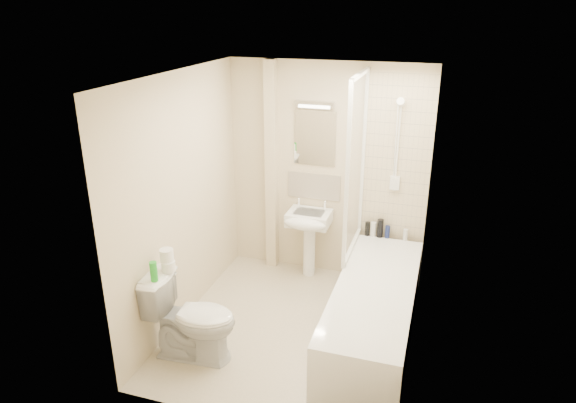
% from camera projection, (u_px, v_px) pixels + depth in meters
% --- Properties ---
extents(floor, '(2.50, 2.50, 0.00)m').
position_uv_depth(floor, '(293.00, 328.00, 4.96)').
color(floor, beige).
rests_on(floor, ground).
extents(wall_back, '(2.20, 0.02, 2.40)m').
position_uv_depth(wall_back, '(327.00, 172.00, 5.64)').
color(wall_back, beige).
rests_on(wall_back, ground).
extents(wall_left, '(0.02, 2.50, 2.40)m').
position_uv_depth(wall_left, '(182.00, 201.00, 4.84)').
color(wall_left, beige).
rests_on(wall_left, ground).
extents(wall_right, '(0.02, 2.50, 2.40)m').
position_uv_depth(wall_right, '(421.00, 230.00, 4.22)').
color(wall_right, beige).
rests_on(wall_right, ground).
extents(ceiling, '(2.20, 2.50, 0.02)m').
position_uv_depth(ceiling, '(294.00, 76.00, 4.09)').
color(ceiling, white).
rests_on(ceiling, wall_back).
extents(tile_back, '(0.70, 0.01, 1.75)m').
position_uv_depth(tile_back, '(397.00, 159.00, 5.34)').
color(tile_back, beige).
rests_on(tile_back, wall_back).
extents(tile_right, '(0.01, 2.10, 1.75)m').
position_uv_depth(tile_right, '(423.00, 200.00, 4.23)').
color(tile_right, beige).
rests_on(tile_right, wall_right).
extents(pipe_boxing, '(0.12, 0.12, 2.40)m').
position_uv_depth(pipe_boxing, '(272.00, 169.00, 5.76)').
color(pipe_boxing, beige).
rests_on(pipe_boxing, ground).
extents(splashback, '(0.60, 0.02, 0.30)m').
position_uv_depth(splashback, '(314.00, 186.00, 5.73)').
color(splashback, beige).
rests_on(splashback, wall_back).
extents(mirror, '(0.46, 0.01, 0.60)m').
position_uv_depth(mirror, '(315.00, 138.00, 5.53)').
color(mirror, white).
rests_on(mirror, wall_back).
extents(strip_light, '(0.42, 0.07, 0.07)m').
position_uv_depth(strip_light, '(315.00, 104.00, 5.37)').
color(strip_light, silver).
rests_on(strip_light, wall_back).
extents(bathtub, '(0.70, 2.10, 0.55)m').
position_uv_depth(bathtub, '(374.00, 311.00, 4.74)').
color(bathtub, white).
rests_on(bathtub, ground).
extents(shower_screen, '(0.04, 0.92, 1.80)m').
position_uv_depth(shower_screen, '(356.00, 166.00, 5.03)').
color(shower_screen, white).
rests_on(shower_screen, bathtub).
extents(shower_fixture, '(0.10, 0.16, 0.99)m').
position_uv_depth(shower_fixture, '(397.00, 149.00, 5.25)').
color(shower_fixture, white).
rests_on(shower_fixture, wall_back).
extents(pedestal_sink, '(0.47, 0.45, 0.90)m').
position_uv_depth(pedestal_sink, '(308.00, 226.00, 5.67)').
color(pedestal_sink, white).
rests_on(pedestal_sink, ground).
extents(bottle_black_a, '(0.05, 0.05, 0.16)m').
position_uv_depth(bottle_black_a, '(367.00, 229.00, 5.63)').
color(bottle_black_a, black).
rests_on(bottle_black_a, bathtub).
extents(bottle_white_a, '(0.06, 0.06, 0.16)m').
position_uv_depth(bottle_white_a, '(373.00, 229.00, 5.61)').
color(bottle_white_a, silver).
rests_on(bottle_white_a, bathtub).
extents(bottle_black_b, '(0.07, 0.07, 0.20)m').
position_uv_depth(bottle_black_b, '(380.00, 228.00, 5.58)').
color(bottle_black_b, black).
rests_on(bottle_black_b, bathtub).
extents(bottle_blue, '(0.05, 0.05, 0.14)m').
position_uv_depth(bottle_blue, '(387.00, 232.00, 5.57)').
color(bottle_blue, navy).
rests_on(bottle_blue, bathtub).
extents(bottle_white_b, '(0.05, 0.05, 0.13)m').
position_uv_depth(bottle_white_b, '(405.00, 235.00, 5.52)').
color(bottle_white_b, silver).
rests_on(bottle_white_b, bathtub).
extents(toilet, '(0.55, 0.83, 0.79)m').
position_uv_depth(toilet, '(192.00, 317.00, 4.45)').
color(toilet, white).
rests_on(toilet, ground).
extents(toilet_roll_lower, '(0.12, 0.12, 0.09)m').
position_uv_depth(toilet_roll_lower, '(168.00, 266.00, 4.41)').
color(toilet_roll_lower, white).
rests_on(toilet_roll_lower, toilet).
extents(toilet_roll_upper, '(0.12, 0.12, 0.11)m').
position_uv_depth(toilet_roll_upper, '(167.00, 255.00, 4.38)').
color(toilet_roll_upper, white).
rests_on(toilet_roll_upper, toilet_roll_lower).
extents(green_bottle, '(0.06, 0.06, 0.17)m').
position_uv_depth(green_bottle, '(154.00, 272.00, 4.23)').
color(green_bottle, green).
rests_on(green_bottle, toilet).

